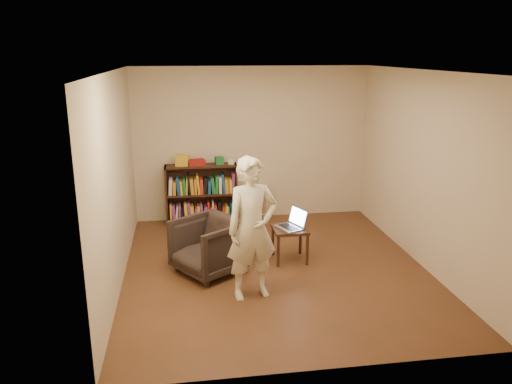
{
  "coord_description": "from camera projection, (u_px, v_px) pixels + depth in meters",
  "views": [
    {
      "loc": [
        -1.18,
        -6.09,
        2.83
      ],
      "look_at": [
        -0.21,
        0.35,
        0.99
      ],
      "focal_mm": 35.0,
      "sensor_mm": 36.0,
      "label": 1
    }
  ],
  "objects": [
    {
      "name": "wall_right",
      "position": [
        423.0,
        170.0,
        6.67
      ],
      "size": [
        0.0,
        4.5,
        4.5
      ],
      "primitive_type": "plane",
      "rotation": [
        1.57,
        0.0,
        -1.57
      ],
      "color": "beige",
      "rests_on": "floor"
    },
    {
      "name": "floor",
      "position": [
        275.0,
        268.0,
        6.74
      ],
      "size": [
        4.5,
        4.5,
        0.0
      ],
      "primitive_type": "plane",
      "color": "#4B3118",
      "rests_on": "ground"
    },
    {
      "name": "armchair",
      "position": [
        209.0,
        246.0,
        6.53
      ],
      "size": [
        1.11,
        1.1,
        0.73
      ],
      "primitive_type": "imported",
      "rotation": [
        0.0,
        0.0,
        -0.97
      ],
      "color": "#2E231F",
      "rests_on": "floor"
    },
    {
      "name": "box_green",
      "position": [
        219.0,
        161.0,
        8.35
      ],
      "size": [
        0.15,
        0.15,
        0.13
      ],
      "primitive_type": "cube",
      "rotation": [
        0.0,
        0.0,
        0.14
      ],
      "color": "#1D6F32",
      "rests_on": "bookshelf"
    },
    {
      "name": "box_white",
      "position": [
        231.0,
        162.0,
        8.39
      ],
      "size": [
        0.12,
        0.12,
        0.08
      ],
      "primitive_type": "cube",
      "rotation": [
        0.0,
        0.0,
        -0.23
      ],
      "color": "silver",
      "rests_on": "bookshelf"
    },
    {
      "name": "wall_left",
      "position": [
        116.0,
        181.0,
        6.1
      ],
      "size": [
        0.0,
        4.5,
        4.5
      ],
      "primitive_type": "plane",
      "rotation": [
        1.57,
        0.0,
        1.57
      ],
      "color": "beige",
      "rests_on": "floor"
    },
    {
      "name": "laptop",
      "position": [
        292.0,
        223.0,
        6.88
      ],
      "size": [
        0.45,
        0.47,
        0.27
      ],
      "rotation": [
        0.0,
        0.0,
        -1.16
      ],
      "color": "#A9A9AE",
      "rests_on": "side_table"
    },
    {
      "name": "red_cloth",
      "position": [
        196.0,
        163.0,
        8.28
      ],
      "size": [
        0.31,
        0.25,
        0.09
      ],
      "primitive_type": "cube",
      "rotation": [
        0.0,
        0.0,
        0.18
      ],
      "color": "maroon",
      "rests_on": "bookshelf"
    },
    {
      "name": "box_yellow",
      "position": [
        182.0,
        160.0,
        8.24
      ],
      "size": [
        0.24,
        0.19,
        0.18
      ],
      "primitive_type": "cube",
      "rotation": [
        0.0,
        0.0,
        -0.16
      ],
      "color": "gold",
      "rests_on": "bookshelf"
    },
    {
      "name": "bookshelf",
      "position": [
        202.0,
        197.0,
        8.48
      ],
      "size": [
        1.2,
        0.3,
        1.0
      ],
      "color": "black",
      "rests_on": "floor"
    },
    {
      "name": "stool",
      "position": [
        256.0,
        195.0,
        8.51
      ],
      "size": [
        0.4,
        0.4,
        0.58
      ],
      "color": "tan",
      "rests_on": "floor"
    },
    {
      "name": "side_table",
      "position": [
        290.0,
        233.0,
        6.91
      ],
      "size": [
        0.47,
        0.47,
        0.48
      ],
      "color": "black",
      "rests_on": "floor"
    },
    {
      "name": "wall_back",
      "position": [
        252.0,
        144.0,
        8.52
      ],
      "size": [
        4.0,
        0.0,
        4.0
      ],
      "primitive_type": "plane",
      "rotation": [
        1.57,
        0.0,
        0.0
      ],
      "color": "beige",
      "rests_on": "floor"
    },
    {
      "name": "ceiling",
      "position": [
        278.0,
        71.0,
        6.03
      ],
      "size": [
        4.5,
        4.5,
        0.0
      ],
      "primitive_type": "plane",
      "color": "silver",
      "rests_on": "wall_back"
    },
    {
      "name": "person",
      "position": [
        252.0,
        229.0,
        5.77
      ],
      "size": [
        0.7,
        0.54,
        1.7
      ],
      "primitive_type": "imported",
      "rotation": [
        0.0,
        0.0,
        0.23
      ],
      "color": "beige",
      "rests_on": "floor"
    }
  ]
}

